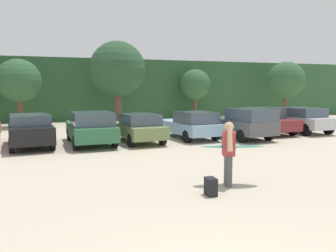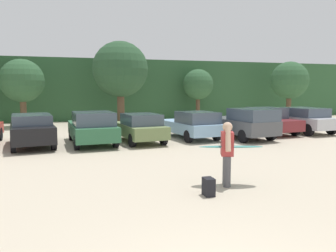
{
  "view_description": "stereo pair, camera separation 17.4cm",
  "coord_description": "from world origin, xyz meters",
  "views": [
    {
      "loc": [
        -1.91,
        -3.21,
        2.63
      ],
      "look_at": [
        1.55,
        8.24,
        1.32
      ],
      "focal_mm": 35.19,
      "sensor_mm": 36.0,
      "label": 1
    },
    {
      "loc": [
        -1.75,
        -3.26,
        2.63
      ],
      "look_at": [
        1.55,
        8.24,
        1.32
      ],
      "focal_mm": 35.19,
      "sensor_mm": 36.0,
      "label": 2
    }
  ],
  "objects": [
    {
      "name": "backpack_dropped",
      "position": [
        1.44,
        4.16,
        0.22
      ],
      "size": [
        0.24,
        0.34,
        0.45
      ],
      "color": "black",
      "rests_on": "ground_plane"
    },
    {
      "name": "person_adult",
      "position": [
        2.26,
        4.85,
        1.0
      ],
      "size": [
        0.46,
        0.87,
        1.77
      ],
      "rotation": [
        0.0,
        0.0,
        2.77
      ],
      "color": "#4C4C51",
      "rests_on": "ground_plane"
    },
    {
      "name": "parked_car_sky_blue",
      "position": [
        4.37,
        13.4,
        0.77
      ],
      "size": [
        2.5,
        4.53,
        1.5
      ],
      "rotation": [
        0.0,
        0.0,
        1.72
      ],
      "color": "#84ADD1",
      "rests_on": "ground_plane"
    },
    {
      "name": "tree_right",
      "position": [
        -5.21,
        22.1,
        3.26
      ],
      "size": [
        3.04,
        3.04,
        4.81
      ],
      "color": "brown",
      "rests_on": "ground_plane"
    },
    {
      "name": "tree_ridge_back",
      "position": [
        1.76,
        22.23,
        4.19
      ],
      "size": [
        4.24,
        4.24,
        6.34
      ],
      "color": "brown",
      "rests_on": "ground_plane"
    },
    {
      "name": "hillside_ridge",
      "position": [
        0.0,
        31.42,
        2.65
      ],
      "size": [
        108.0,
        12.0,
        5.31
      ],
      "primitive_type": "cube",
      "color": "#2D5633",
      "rests_on": "ground_plane"
    },
    {
      "name": "parked_car_black",
      "position": [
        -3.66,
        13.16,
        0.82
      ],
      "size": [
        2.44,
        4.54,
        1.51
      ],
      "rotation": [
        0.0,
        0.0,
        1.73
      ],
      "color": "black",
      "rests_on": "ground_plane"
    },
    {
      "name": "parked_car_maroon",
      "position": [
        9.52,
        14.11,
        0.8
      ],
      "size": [
        2.24,
        4.28,
        1.59
      ],
      "rotation": [
        0.0,
        0.0,
        1.67
      ],
      "color": "maroon",
      "rests_on": "ground_plane"
    },
    {
      "name": "tree_center_left",
      "position": [
        8.76,
        23.85,
        3.09
      ],
      "size": [
        2.65,
        2.65,
        4.44
      ],
      "color": "brown",
      "rests_on": "ground_plane"
    },
    {
      "name": "parked_car_olive_green",
      "position": [
        1.43,
        12.97,
        0.76
      ],
      "size": [
        2.25,
        4.13,
        1.46
      ],
      "rotation": [
        0.0,
        0.0,
        1.7
      ],
      "color": "#6B7F4C",
      "rests_on": "ground_plane"
    },
    {
      "name": "parked_car_dark_gray",
      "position": [
        7.05,
        12.63,
        0.86
      ],
      "size": [
        2.56,
        4.64,
        1.67
      ],
      "rotation": [
        0.0,
        0.0,
        1.72
      ],
      "color": "#4C4F54",
      "rests_on": "ground_plane"
    },
    {
      "name": "tree_far_left",
      "position": [
        16.64,
        21.92,
        3.46
      ],
      "size": [
        3.28,
        3.28,
        5.13
      ],
      "color": "brown",
      "rests_on": "ground_plane"
    },
    {
      "name": "parked_car_silver",
      "position": [
        11.89,
        13.92,
        0.84
      ],
      "size": [
        2.33,
        4.4,
        1.56
      ],
      "rotation": [
        0.0,
        0.0,
        1.66
      ],
      "color": "silver",
      "rests_on": "ground_plane"
    },
    {
      "name": "surfboard_teal",
      "position": [
        2.41,
        4.91,
        1.07
      ],
      "size": [
        1.86,
        0.95,
        0.14
      ],
      "rotation": [
        0.0,
        0.0,
        2.88
      ],
      "color": "teal"
    },
    {
      "name": "parked_car_forest_green",
      "position": [
        -0.92,
        13.0,
        0.83
      ],
      "size": [
        2.3,
        4.73,
        1.61
      ],
      "rotation": [
        0.0,
        0.0,
        1.65
      ],
      "color": "#2D6642",
      "rests_on": "ground_plane"
    }
  ]
}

